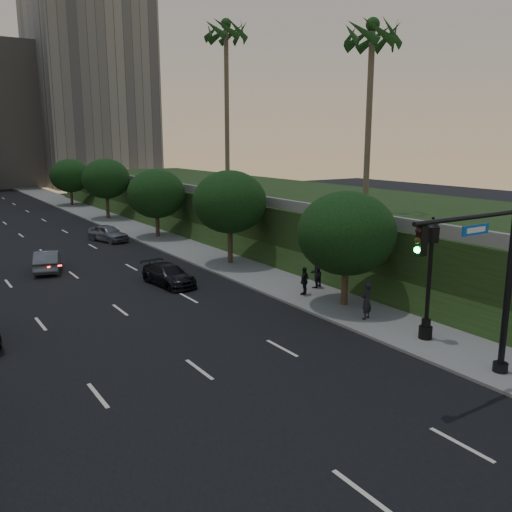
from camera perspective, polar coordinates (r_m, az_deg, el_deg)
ground at (r=17.91m, az=1.75°, el=-17.39°), size 160.00×160.00×0.00m
road_surface at (r=44.54m, az=-20.98°, el=-0.04°), size 16.00×140.00×0.02m
sidewalk_right at (r=47.67m, az=-8.91°, el=1.47°), size 4.50×140.00×0.15m
embankment at (r=51.63m, az=3.94°, el=4.57°), size 18.00×90.00×4.00m
parapet_wall at (r=46.74m, az=-4.41°, el=6.67°), size 0.35×90.00×0.70m
office_block_right at (r=113.98m, az=-17.08°, el=16.32°), size 20.00×22.00×36.00m
tree_right_a at (r=28.72m, az=9.50°, el=2.38°), size 5.20×5.20×6.24m
tree_right_b at (r=38.23m, az=-2.79°, el=5.70°), size 5.20×5.20×6.74m
tree_right_c at (r=49.86m, az=-10.45°, el=6.47°), size 5.20×5.20×6.24m
tree_right_d at (r=62.91m, az=-15.52°, el=7.84°), size 5.20×5.20×6.74m
tree_right_e at (r=77.32m, az=-18.99°, el=7.99°), size 5.20×5.20×6.24m
palm_mid at (r=38.18m, az=12.14°, el=21.72°), size 3.20×3.20×13.00m
palm_far at (r=50.27m, az=-3.18°, el=22.28°), size 3.20×3.20×15.50m
traffic_signal_mast at (r=21.15m, az=23.51°, el=-2.99°), size 5.68×0.56×7.00m
street_lamp at (r=24.82m, az=17.72°, el=-2.87°), size 0.64×0.64×5.62m
sedan_mid_left at (r=39.56m, az=-21.12°, el=-0.45°), size 2.68×4.68×1.46m
sedan_near_right at (r=33.82m, az=-9.19°, el=-1.97°), size 2.27×4.64×1.30m
sedan_far_right at (r=49.40m, az=-15.32°, el=2.33°), size 2.95×4.62×1.46m
pedestrian_a at (r=27.19m, az=11.56°, el=-4.61°), size 0.79×0.63×1.88m
pedestrian_b at (r=32.42m, az=6.25°, el=-1.69°), size 1.10×0.97×1.89m
pedestrian_c at (r=30.90m, az=5.13°, el=-2.63°), size 1.02×0.78×1.61m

